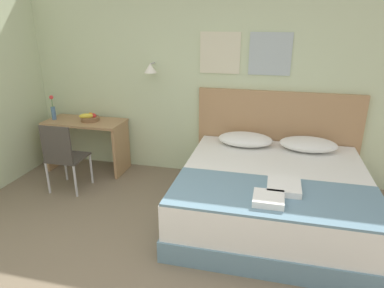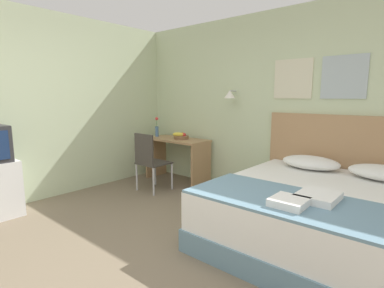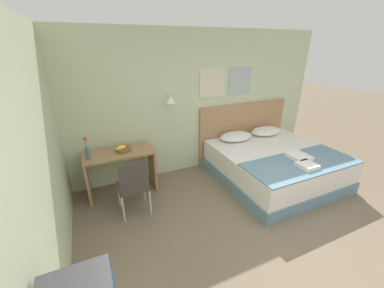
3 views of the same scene
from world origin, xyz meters
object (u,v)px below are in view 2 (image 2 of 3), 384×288
Objects in this scene: pillow_right at (384,173)px; throw_blanket at (301,204)px; fruit_bowl at (181,136)px; folded_towel_mid_bed at (289,202)px; desk at (177,152)px; flower_vase at (157,129)px; pillow_left at (311,162)px; folded_towel_near_foot at (318,197)px; bed at (321,218)px; desk_chair at (149,158)px; headboard at (351,166)px.

pillow_right is 0.36× the size of throw_blanket.
folded_towel_mid_bed is at bearing -30.38° from fruit_bowl.
fruit_bowl is (0.07, 0.02, 0.27)m from desk.
pillow_left is at bearing 0.43° from flower_vase.
folded_towel_near_foot reaches higher than throw_blanket.
fruit_bowl is (-2.21, 0.04, 0.13)m from pillow_left.
bed is at bearing -12.83° from flower_vase.
pillow_left is 1.00× the size of pillow_right.
pillow_right is (0.38, 0.73, 0.37)m from bed.
folded_towel_near_foot is 0.31m from folded_towel_mid_bed.
pillow_right reaches higher than bed.
folded_towel_near_foot is at bearing -23.46° from desk.
fruit_bowl is at bearing 6.60° from flower_vase.
pillow_left is at bearing 117.73° from bed.
desk_chair is (-2.97, -0.69, -0.14)m from pillow_right.
desk reaches higher than pillow_right.
desk is 0.59m from flower_vase.
folded_towel_mid_bed is at bearing -93.68° from bed.
flower_vase reaches higher than desk.
desk_chair is 2.59× the size of flower_vase.
fruit_bowl is (-2.68, 1.21, 0.15)m from folded_towel_near_foot.
fruit_bowl is at bearing 178.93° from pillow_left.
flower_vase is at bearing 160.28° from folded_towel_near_foot.
flower_vase is at bearing 155.06° from folded_towel_mid_bed.
desk_chair is at bearing -162.59° from pillow_left.
pillow_left is 0.36× the size of throw_blanket.
throw_blanket is 5.39× the size of folded_towel_near_foot.
pillow_right is at bearing 73.47° from folded_towel_mid_bed.
headboard reaches higher than bed.
throw_blanket is at bearing -27.56° from fruit_bowl.
pillow_right is at bearing -0.43° from desk.
headboard is 0.49m from pillow_left.
desk_chair reaches higher than bed.
throw_blanket is at bearing -13.49° from desk_chair.
headboard is 2.31× the size of desk_chair.
bed is 2.19× the size of desk_chair.
throw_blanket reaches higher than bed.
pillow_right is at bearing -37.78° from headboard.
headboard is at bearing 5.82° from flower_vase.
bed is 0.57m from folded_towel_near_foot.
folded_towel_near_foot is at bearing -19.72° from flower_vase.
throw_blanket is 2.98m from desk.
folded_towel_near_foot is at bearing -10.19° from desk_chair.
flower_vase reaches higher than pillow_left.
pillow_left is 0.76× the size of desk_chair.
folded_towel_mid_bed is 0.25× the size of desk.
bed is at bearing -62.27° from pillow_left.
fruit_bowl reaches higher than pillow_left.
folded_towel_near_foot is at bearing 58.25° from throw_blanket.
desk is 0.72m from desk_chair.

